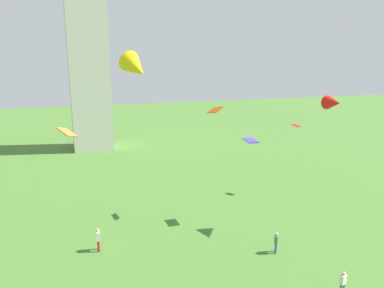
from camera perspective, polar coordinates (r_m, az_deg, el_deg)
monument_obelisk at (r=61.89m, az=-16.68°, el=20.76°), size 6.12×6.12×46.25m
person_0 at (r=25.24m, az=22.78°, el=-19.48°), size 0.47×0.36×1.57m
person_1 at (r=28.95m, az=-14.64°, el=-14.24°), size 0.28×0.55×1.78m
person_2 at (r=28.56m, az=13.19°, el=-14.75°), size 0.46×0.48×1.62m
kite_flying_0 at (r=32.79m, az=-19.19°, el=1.77°), size 1.74×1.93×0.90m
kite_flying_1 at (r=31.72m, az=9.29°, el=0.58°), size 1.10×1.50×0.22m
kite_flying_2 at (r=19.87m, az=-8.86°, el=11.87°), size 1.77×2.31×1.79m
kite_flying_3 at (r=31.25m, az=21.49°, el=6.10°), size 1.28×1.77×1.26m
kite_flying_4 at (r=39.90m, az=16.15°, el=2.84°), size 0.86×1.01×0.25m
kite_flying_5 at (r=32.50m, az=3.73°, el=5.43°), size 1.21×1.61×0.70m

